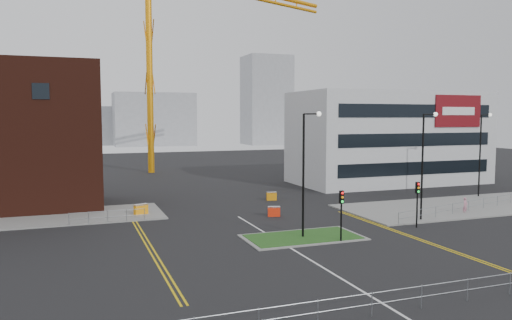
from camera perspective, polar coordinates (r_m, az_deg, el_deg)
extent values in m
plane|color=black|center=(29.13, 8.69, -12.66)|extent=(200.00, 200.00, 0.00)
cube|color=slate|center=(52.93, 22.42, -4.91)|extent=(24.00, 10.00, 0.12)
cube|color=slate|center=(36.86, 5.37, -8.80)|extent=(8.60, 4.60, 0.08)
cube|color=#22501A|center=(36.85, 5.37, -8.77)|extent=(8.00, 4.00, 0.12)
cube|color=black|center=(47.37, -23.39, 7.24)|extent=(1.40, 0.10, 1.40)
cube|color=silver|center=(68.81, 14.88, 2.47)|extent=(25.00, 12.00, 12.00)
cube|color=black|center=(64.23, 17.89, -0.90)|extent=(22.00, 0.10, 1.60)
cube|color=black|center=(63.98, 17.98, 2.22)|extent=(22.00, 0.10, 1.60)
cube|color=black|center=(63.92, 18.06, 5.36)|extent=(22.00, 0.10, 1.60)
cube|color=#630B11|center=(67.75, 22.10, 5.20)|extent=(7.00, 0.15, 4.00)
cube|color=white|center=(67.68, 22.16, 5.20)|extent=(5.00, 0.05, 1.00)
cylinder|color=orange|center=(80.41, -12.07, 9.89)|extent=(1.00, 1.00, 31.71)
cylinder|color=black|center=(36.06, 5.43, -1.90)|extent=(0.16, 0.16, 9.00)
cylinder|color=black|center=(36.07, 6.35, 5.26)|extent=(1.20, 0.10, 0.10)
sphere|color=silver|center=(36.34, 7.20, 5.25)|extent=(0.36, 0.36, 0.36)
cylinder|color=black|center=(44.15, 18.47, -0.87)|extent=(0.16, 0.16, 9.00)
cylinder|color=black|center=(44.32, 19.23, 4.96)|extent=(1.20, 0.10, 0.10)
sphere|color=silver|center=(44.70, 19.83, 4.94)|extent=(0.36, 0.36, 0.36)
cylinder|color=black|center=(59.39, 24.22, 0.38)|extent=(0.16, 0.16, 9.00)
cylinder|color=black|center=(59.66, 24.78, 4.71)|extent=(1.20, 0.10, 0.10)
sphere|color=silver|center=(60.09, 25.19, 4.69)|extent=(0.36, 0.36, 0.36)
cylinder|color=black|center=(35.72, 9.71, -6.89)|extent=(0.12, 0.12, 3.00)
cube|color=black|center=(35.41, 9.75, -4.19)|extent=(0.28, 0.22, 0.90)
sphere|color=red|center=(35.25, 9.86, -3.74)|extent=(0.18, 0.18, 0.18)
sphere|color=orange|center=(35.30, 9.85, -4.23)|extent=(0.18, 0.18, 0.18)
sphere|color=#0CCC33|center=(35.35, 9.84, -4.71)|extent=(0.18, 0.18, 0.18)
cylinder|color=black|center=(41.77, 17.92, -5.33)|extent=(0.12, 0.12, 3.00)
cube|color=black|center=(41.51, 17.98, -3.02)|extent=(0.28, 0.22, 0.90)
sphere|color=red|center=(41.37, 18.10, -2.63)|extent=(0.18, 0.18, 0.18)
sphere|color=orange|center=(41.41, 18.09, -3.04)|extent=(0.18, 0.18, 0.18)
sphere|color=#0CCC33|center=(41.45, 18.08, -3.46)|extent=(0.18, 0.18, 0.18)
cylinder|color=gray|center=(24.00, 15.87, -14.05)|extent=(24.00, 0.04, 0.04)
cylinder|color=gray|center=(24.17, 15.84, -15.17)|extent=(24.00, 0.04, 0.04)
cylinder|color=gray|center=(43.05, -16.60, -5.61)|extent=(6.00, 0.04, 0.04)
cylinder|color=gray|center=(43.14, -16.59, -6.26)|extent=(6.00, 0.04, 0.04)
cylinder|color=gray|center=(43.07, -20.60, -6.39)|extent=(0.05, 0.05, 1.10)
cylinder|color=gray|center=(43.42, -12.61, -6.10)|extent=(0.05, 0.05, 1.10)
cylinder|color=gray|center=(49.96, 23.13, -4.35)|extent=(19.01, 5.04, 0.04)
cylinder|color=gray|center=(50.04, 23.11, -4.92)|extent=(19.01, 5.04, 0.04)
cylinder|color=gray|center=(42.13, 15.96, -6.51)|extent=(0.05, 0.05, 1.10)
cube|color=silver|center=(30.82, 6.86, -11.64)|extent=(0.15, 30.00, 0.01)
cube|color=gold|center=(35.67, -12.48, -9.42)|extent=(0.12, 24.00, 0.01)
cube|color=gold|center=(35.70, -12.00, -9.39)|extent=(0.12, 24.00, 0.01)
cube|color=gold|center=(39.02, 16.77, -8.26)|extent=(0.12, 20.00, 0.01)
cube|color=gold|center=(39.20, 17.12, -8.21)|extent=(0.12, 20.00, 0.01)
cube|color=gray|center=(156.05, -11.57, 4.57)|extent=(24.00, 12.00, 16.00)
cube|color=gray|center=(160.41, 1.22, 6.82)|extent=(14.00, 12.00, 28.00)
cube|color=gray|center=(164.39, -18.31, 3.74)|extent=(30.00, 12.00, 12.00)
imported|color=#C57F93|center=(49.06, 22.80, -4.84)|extent=(0.66, 0.55, 1.54)
cube|color=#FF9A0E|center=(45.79, -13.02, -5.57)|extent=(1.31, 0.84, 1.04)
cube|color=silver|center=(45.71, -13.03, -5.00)|extent=(1.31, 0.84, 0.12)
cube|color=red|center=(44.31, 2.06, -5.90)|extent=(1.13, 0.64, 0.89)
cube|color=silver|center=(44.24, 2.07, -5.38)|extent=(1.13, 0.64, 0.11)
cube|color=orange|center=(52.73, 1.79, -4.16)|extent=(1.09, 0.52, 0.87)
cube|color=silver|center=(52.67, 1.79, -3.73)|extent=(1.09, 0.52, 0.10)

